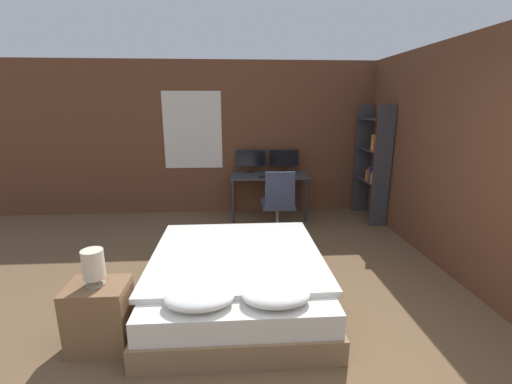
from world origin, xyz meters
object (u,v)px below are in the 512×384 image
keyboard (270,177)px  desk (268,180)px  monitor_left (251,159)px  monitor_right (284,159)px  office_chair (278,207)px  computer_mouse (287,176)px  bedside_lamp (93,265)px  bookshelf (374,160)px  nightstand (100,316)px  bed (237,278)px

keyboard → desk: bearing=90.0°
monitor_left → monitor_right: size_ratio=1.00×
monitor_left → office_chair: size_ratio=0.54×
keyboard → computer_mouse: computer_mouse is taller
keyboard → computer_mouse: bearing=0.0°
bedside_lamp → desk: (1.72, 3.28, -0.06)m
monitor_right → bookshelf: 1.54m
office_chair → bookshelf: 1.87m
office_chair → nightstand: bearing=-125.7°
bookshelf → office_chair: bearing=-163.0°
monitor_left → keyboard: (0.30, -0.47, -0.22)m
computer_mouse → monitor_right: bearing=87.8°
nightstand → office_chair: office_chair is taller
office_chair → desk: bearing=95.4°
keyboard → computer_mouse: size_ratio=5.48×
bedside_lamp → monitor_left: (1.42, 3.52, 0.27)m
monitor_left → monitor_right: bearing=0.0°
computer_mouse → bed: bearing=-109.7°
desk → monitor_right: monitor_right is taller
bedside_lamp → keyboard: size_ratio=0.78×
bedside_lamp → keyboard: bearing=60.5°
bedside_lamp → bed: bearing=28.3°
nightstand → keyboard: 3.53m
nightstand → keyboard: size_ratio=1.46×
nightstand → bedside_lamp: bedside_lamp is taller
bed → monitor_left: 3.02m
computer_mouse → nightstand: bearing=-123.3°
nightstand → office_chair: 3.08m
desk → computer_mouse: bearing=-39.8°
computer_mouse → office_chair: 0.70m
nightstand → desk: 3.72m
monitor_right → computer_mouse: 0.52m
bookshelf → computer_mouse: bearing=178.7°
nightstand → office_chair: (1.79, 2.49, 0.13)m
bed → office_chair: bearing=70.7°
desk → monitor_left: 0.51m
nightstand → keyboard: keyboard is taller
desk → office_chair: office_chair is taller
keyboard → monitor_left: bearing=122.4°
bed → bedside_lamp: 1.38m
office_chair → bookshelf: bookshelf is taller
keyboard → bookshelf: 1.78m
desk → monitor_left: (-0.30, 0.24, 0.33)m
monitor_left → computer_mouse: bearing=-39.1°
monitor_left → monitor_right: (0.60, 0.00, 0.00)m
office_chair → bookshelf: bearing=17.0°
bed → computer_mouse: (0.87, 2.43, 0.55)m
monitor_left → computer_mouse: size_ratio=7.67×
bed → office_chair: (0.66, 1.89, 0.17)m
monitor_right → computer_mouse: size_ratio=7.67×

